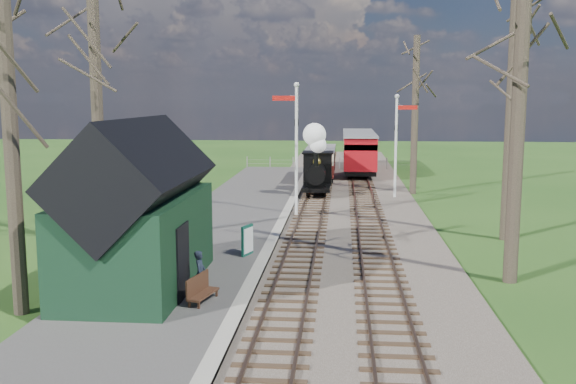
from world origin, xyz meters
name	(u,v)px	position (x,y,z in m)	size (l,w,h in m)	color
ground	(275,352)	(0.00, 0.00, 0.00)	(140.00, 140.00, 0.00)	#254F18
distant_hills	(341,274)	(1.40, 64.38, -16.21)	(114.40, 48.00, 22.02)	#385B23
ballast_bed	(340,197)	(1.30, 22.00, 0.05)	(8.00, 60.00, 0.10)	brown
track_near	(317,196)	(0.00, 22.00, 0.10)	(1.60, 60.00, 0.15)	brown
track_far	(364,197)	(2.60, 22.00, 0.10)	(1.60, 60.00, 0.15)	brown
platform	(229,223)	(-3.50, 14.00, 0.10)	(5.00, 44.00, 0.20)	#474442
coping_strip	(282,223)	(-1.20, 14.00, 0.10)	(0.40, 44.00, 0.21)	#B2AD9E
station_shed	(138,215)	(-4.30, 4.00, 2.27)	(3.25, 6.30, 4.78)	black
semaphore_near	(295,140)	(-0.77, 16.00, 3.62)	(1.22, 0.24, 6.22)	silver
semaphore_far	(397,138)	(4.37, 22.00, 3.35)	(1.22, 0.24, 5.72)	silver
bare_trees	(341,106)	(1.33, 10.10, 5.21)	(15.51, 22.39, 12.00)	#382D23
fence_line	(328,163)	(0.30, 36.00, 0.55)	(12.60, 0.08, 1.00)	slate
locomotive	(317,164)	(-0.01, 22.32, 1.86)	(1.60, 3.72, 3.99)	black
coach	(321,162)	(0.00, 28.38, 1.37)	(1.86, 6.39, 1.96)	black
red_carriage_a	(360,154)	(2.60, 31.55, 1.65)	(2.31, 5.72, 2.43)	black
red_carriage_b	(358,148)	(2.60, 37.05, 1.65)	(2.31, 5.72, 2.43)	black
sign_board	(247,240)	(-1.78, 7.84, 0.72)	(0.32, 0.69, 1.04)	#0F4738
bench	(200,289)	(-2.28, 2.75, 0.54)	(0.65, 1.30, 0.72)	#422617
person	(200,273)	(-2.37, 3.22, 0.82)	(0.46, 0.30, 1.25)	#1A212F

